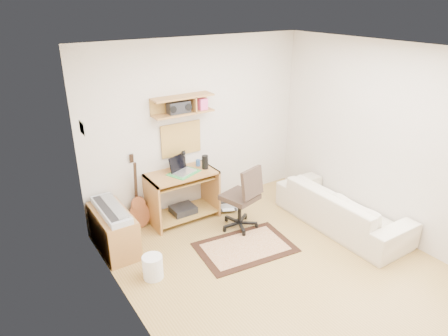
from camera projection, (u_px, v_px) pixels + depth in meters
floor at (280, 267)px, 5.05m from camera, size 3.60×4.00×0.01m
ceiling at (294, 51)px, 4.02m from camera, size 3.60×4.00×0.01m
back_wall at (198, 127)px, 6.08m from camera, size 3.60×0.01×2.60m
left_wall at (133, 216)px, 3.63m from camera, size 0.01×4.00×2.60m
right_wall at (388, 142)px, 5.44m from camera, size 0.01×4.00×2.60m
wall_shelf at (183, 105)px, 5.67m from camera, size 0.90×0.25×0.26m
cork_board at (181, 139)px, 5.96m from camera, size 0.64×0.03×0.49m
wall_photo at (82, 128)px, 4.62m from camera, size 0.02×0.20×0.15m
desk at (182, 196)px, 6.00m from camera, size 1.00×0.55×0.75m
laptop at (183, 165)px, 5.80m from camera, size 0.42×0.42×0.25m
speaker at (205, 162)px, 5.96m from camera, size 0.09×0.09×0.21m
desk_lamp at (185, 159)px, 5.97m from camera, size 0.10×0.10×0.29m
pencil_cup at (198, 163)px, 6.08m from camera, size 0.07×0.07×0.10m
boombox at (178, 107)px, 5.64m from camera, size 0.32×0.15×0.16m
rug at (245, 247)px, 5.42m from camera, size 1.33×0.96×0.02m
task_chair at (240, 197)px, 5.72m from camera, size 0.62×0.62×0.99m
cabinet at (114, 231)px, 5.30m from camera, size 0.40×0.90×0.55m
music_keyboard at (111, 210)px, 5.18m from camera, size 0.27×0.88×0.08m
guitar at (138, 192)px, 5.72m from camera, size 0.32×0.22×1.11m
waste_basket at (153, 267)px, 4.81m from camera, size 0.30×0.30×0.29m
printer at (227, 202)px, 6.45m from camera, size 0.49×0.44×0.15m
sofa at (343, 202)px, 5.80m from camera, size 0.59×2.01×0.78m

